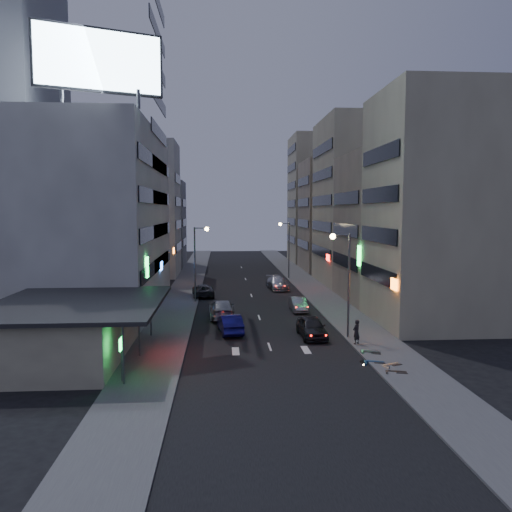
{
  "coord_description": "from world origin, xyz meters",
  "views": [
    {
      "loc": [
        -3.45,
        -31.34,
        9.88
      ],
      "look_at": [
        0.12,
        19.91,
        5.19
      ],
      "focal_mm": 35.0,
      "sensor_mm": 36.0,
      "label": 1
    }
  ],
  "objects": [
    {
      "name": "grey_tower",
      "position": [
        -26.0,
        23.0,
        17.0
      ],
      "size": [
        10.0,
        14.0,
        34.0
      ],
      "primitive_type": "cube",
      "color": "gray",
      "rests_on": "ground"
    },
    {
      "name": "parked_car_right_near",
      "position": [
        3.54,
        6.55,
        0.81
      ],
      "size": [
        2.05,
        4.8,
        1.62
      ],
      "primitive_type": "imported",
      "rotation": [
        0.0,
        0.0,
        0.03
      ],
      "color": "#232428",
      "rests_on": "ground"
    },
    {
      "name": "food_court",
      "position": [
        -13.9,
        2.0,
        1.98
      ],
      "size": [
        11.0,
        13.0,
        3.88
      ],
      "color": "#B3AD8C",
      "rests_on": "ground"
    },
    {
      "name": "far_left_b",
      "position": [
        -16.0,
        58.0,
        7.5
      ],
      "size": [
        12.0,
        10.0,
        15.0
      ],
      "primitive_type": "cube",
      "color": "gray",
      "rests_on": "ground"
    },
    {
      "name": "far_right_b",
      "position": [
        16.0,
        64.0,
        12.0
      ],
      "size": [
        12.0,
        12.0,
        24.0
      ],
      "primitive_type": "cube",
      "color": "#B3AD8C",
      "rests_on": "ground"
    },
    {
      "name": "road_car_blue",
      "position": [
        -2.79,
        8.31,
        0.77
      ],
      "size": [
        2.18,
        4.83,
        1.54
      ],
      "primitive_type": "imported",
      "rotation": [
        0.0,
        0.0,
        3.26
      ],
      "color": "navy",
      "rests_on": "ground"
    },
    {
      "name": "ground",
      "position": [
        0.0,
        0.0,
        0.0
      ],
      "size": [
        180.0,
        180.0,
        0.0
      ],
      "primitive_type": "plane",
      "color": "black",
      "rests_on": "ground"
    },
    {
      "name": "far_right_a",
      "position": [
        15.5,
        50.0,
        9.0
      ],
      "size": [
        11.0,
        12.0,
        18.0
      ],
      "primitive_type": "cube",
      "color": "tan",
      "rests_on": "ground"
    },
    {
      "name": "shophouse_mid",
      "position": [
        15.5,
        22.0,
        8.0
      ],
      "size": [
        11.0,
        12.0,
        16.0
      ],
      "primitive_type": "cube",
      "color": "tan",
      "rests_on": "ground"
    },
    {
      "name": "scooter_blue",
      "position": [
        7.06,
        -0.43,
        0.7
      ],
      "size": [
        1.09,
        2.01,
        1.17
      ],
      "primitive_type": null,
      "rotation": [
        0.0,
        0.0,
        1.32
      ],
      "color": "navy",
      "rests_on": "sidewalk_right"
    },
    {
      "name": "street_lamp_right_far",
      "position": [
        5.9,
        40.0,
        5.36
      ],
      "size": [
        1.6,
        0.44,
        8.02
      ],
      "color": "#595B60",
      "rests_on": "sidewalk_right"
    },
    {
      "name": "billboard",
      "position": [
        -12.99,
        9.97,
        21.66
      ],
      "size": [
        9.52,
        3.75,
        6.2
      ],
      "rotation": [
        0.0,
        0.0,
        0.35
      ],
      "color": "#595B60",
      "rests_on": "white_building"
    },
    {
      "name": "sidewalk_left",
      "position": [
        -8.0,
        30.0,
        0.06
      ],
      "size": [
        4.0,
        120.0,
        0.12
      ],
      "primitive_type": "cube",
      "color": "#4C4C4F",
      "rests_on": "ground"
    },
    {
      "name": "road_car_silver",
      "position": [
        -3.45,
        14.07,
        0.82
      ],
      "size": [
        2.49,
        5.73,
        1.64
      ],
      "primitive_type": "imported",
      "rotation": [
        0.0,
        0.0,
        3.18
      ],
      "color": "gray",
      "rests_on": "ground"
    },
    {
      "name": "parked_car_right_far",
      "position": [
        3.57,
        30.35,
        0.78
      ],
      "size": [
        2.76,
        5.57,
        1.56
      ],
      "primitive_type": "imported",
      "rotation": [
        0.0,
        0.0,
        0.11
      ],
      "color": "#AFB1B8",
      "rests_on": "ground"
    },
    {
      "name": "person",
      "position": [
        6.39,
        3.93,
        1.01
      ],
      "size": [
        0.77,
        0.74,
        1.78
      ],
      "primitive_type": "imported",
      "rotation": [
        0.0,
        0.0,
        3.81
      ],
      "color": "black",
      "rests_on": "sidewalk_right"
    },
    {
      "name": "scooter_black_a",
      "position": [
        7.76,
        -2.49,
        0.69
      ],
      "size": [
        1.1,
        1.97,
        1.14
      ],
      "primitive_type": null,
      "rotation": [
        0.0,
        0.0,
        1.3
      ],
      "color": "black",
      "rests_on": "sidewalk_right"
    },
    {
      "name": "scooter_black_b",
      "position": [
        7.48,
        1.52,
        0.67
      ],
      "size": [
        1.29,
        1.88,
        1.1
      ],
      "primitive_type": null,
      "rotation": [
        0.0,
        0.0,
        1.14
      ],
      "color": "black",
      "rests_on": "sidewalk_right"
    },
    {
      "name": "scooter_silver_a",
      "position": [
        7.75,
        -0.71,
        0.71
      ],
      "size": [
        1.33,
        2.03,
        1.18
      ],
      "primitive_type": null,
      "rotation": [
        0.0,
        0.0,
        1.96
      ],
      "color": "#A3A7AB",
      "rests_on": "sidewalk_right"
    },
    {
      "name": "parked_car_left",
      "position": [
        -5.6,
        25.71,
        0.7
      ],
      "size": [
        2.8,
        5.21,
        1.39
      ],
      "primitive_type": "imported",
      "rotation": [
        0.0,
        0.0,
        3.24
      ],
      "color": "#2A2A30",
      "rests_on": "ground"
    },
    {
      "name": "sidewalk_right",
      "position": [
        8.0,
        30.0,
        0.06
      ],
      "size": [
        4.0,
        120.0,
        0.12
      ],
      "primitive_type": "cube",
      "color": "#4C4C4F",
      "rests_on": "ground"
    },
    {
      "name": "street_lamp_right_near",
      "position": [
        5.9,
        6.0,
        5.36
      ],
      "size": [
        1.6,
        0.44,
        8.02
      ],
      "color": "#595B60",
      "rests_on": "sidewalk_right"
    },
    {
      "name": "far_left_a",
      "position": [
        -15.5,
        45.0,
        10.0
      ],
      "size": [
        11.0,
        10.0,
        20.0
      ],
      "primitive_type": "cube",
      "color": "silver",
      "rests_on": "ground"
    },
    {
      "name": "shophouse_far",
      "position": [
        15.0,
        35.0,
        11.0
      ],
      "size": [
        10.0,
        14.0,
        22.0
      ],
      "primitive_type": "cube",
      "color": "#B3AD8C",
      "rests_on": "ground"
    },
    {
      "name": "shophouse_near",
      "position": [
        15.0,
        10.5,
        10.0
      ],
      "size": [
        10.0,
        11.0,
        20.0
      ],
      "primitive_type": "cube",
      "color": "#B3AD8C",
      "rests_on": "ground"
    },
    {
      "name": "white_building",
      "position": [
        -17.0,
        20.0,
        9.0
      ],
      "size": [
        14.0,
        24.0,
        18.0
      ],
      "primitive_type": "cube",
      "color": "silver",
      "rests_on": "ground"
    },
    {
      "name": "street_lamp_left",
      "position": [
        -5.9,
        22.0,
        5.36
      ],
      "size": [
        1.6,
        0.44,
        8.02
      ],
      "color": "#595B60",
      "rests_on": "sidewalk_left"
    },
    {
      "name": "parked_car_right_mid",
      "position": [
        4.06,
        16.67,
        0.67
      ],
      "size": [
        1.48,
        4.07,
        1.33
      ],
      "primitive_type": "imported",
      "rotation": [
        0.0,
        0.0,
        0.02
      ],
      "color": "#999BA0",
      "rests_on": "ground"
    },
    {
      "name": "scooter_silver_b",
      "position": [
        7.53,
        1.95,
        0.69
      ],
      "size": [
        1.24,
        1.98,
        1.15
      ],
      "primitive_type": null,
      "rotation": [
        0.0,
        0.0,
        1.21
      ],
      "color": "#B1B3B9",
      "rests_on": "sidewalk_right"
    }
  ]
}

